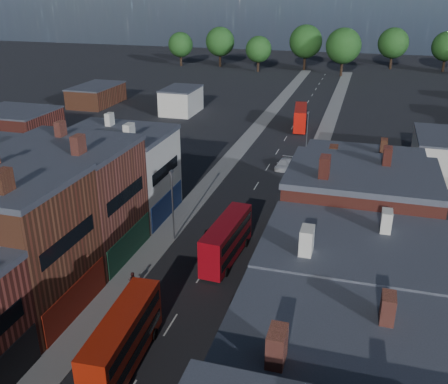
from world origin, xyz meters
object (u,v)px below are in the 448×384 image
Objects in this scene: bus_1 at (227,239)px; car_2 at (209,239)px; bus_0 at (123,339)px; car_3 at (284,164)px; ped_1 at (133,280)px; ped_3 at (272,269)px; bus_2 at (300,117)px.

car_2 is (-2.70, 2.66, -1.74)m from bus_1.
bus_0 reaches higher than car_3.
car_2 is 0.84× the size of car_3.
ped_3 is (11.91, 5.68, -0.06)m from ped_1.
ped_1 is (-6.80, -59.51, -1.35)m from bus_2.
bus_1 is 5.67m from ped_3.
bus_1 reaches higher than car_2.
bus_1 is at bearing -46.74° from car_2.
car_3 is (3.61, 25.97, 0.13)m from car_2.
car_3 is 2.83× the size of ped_1.
bus_2 is 6.56× the size of ped_3.
ped_3 is at bearing -165.34° from ped_1.
bus_1 is at bearing -96.81° from bus_2.
car_2 is at bearing 72.40° from ped_3.
bus_1 is 10.36m from ped_1.
ped_1 is (-7.71, -36.33, 0.27)m from car_3.
bus_1 reaches higher than car_3.
car_3 is 30.94m from ped_3.
bus_2 is at bearing -107.35° from ped_1.
bus_1 is at bearing 76.50° from bus_0.
car_3 is (0.91, -23.18, -1.61)m from bus_2.
ped_1 is 13.19m from ped_3.
bus_2 is (-0.00, 51.81, 0.01)m from bus_1.
bus_0 is 6.62× the size of ped_3.
bus_0 is at bearing -89.21° from car_3.
car_2 is (-2.70, -49.15, -1.75)m from bus_2.
bus_0 is 2.56× the size of car_2.
car_3 reaches higher than car_2.
ped_1 is (-6.80, -7.70, -1.34)m from bus_1.
bus_2 is (3.00, 68.71, -0.04)m from bus_0.
car_3 is 3.07× the size of ped_3.
car_2 is at bearing 139.23° from bus_1.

